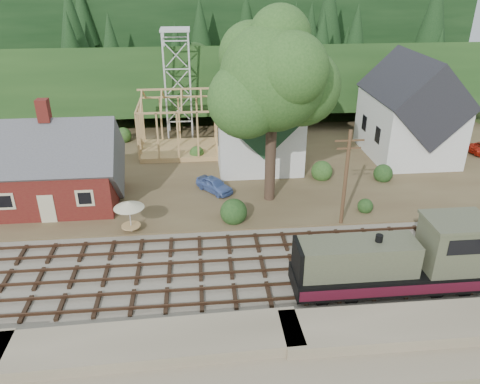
{
  "coord_description": "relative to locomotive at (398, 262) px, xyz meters",
  "views": [
    {
      "loc": [
        -4.02,
        -26.07,
        18.79
      ],
      "look_at": [
        -0.95,
        6.0,
        3.0
      ],
      "focal_mm": 35.0,
      "sensor_mm": 36.0,
      "label": 1
    }
  ],
  "objects": [
    {
      "name": "telegraph_pole_near",
      "position": [
        -1.06,
        8.2,
        2.12
      ],
      "size": [
        2.2,
        0.28,
        8.0
      ],
      "color": "#4C331E",
      "rests_on": "ground"
    },
    {
      "name": "lattice_tower",
      "position": [
        -14.06,
        31.0,
        7.9
      ],
      "size": [
        3.2,
        3.2,
        12.12
      ],
      "color": "silver",
      "rests_on": "village_flat"
    },
    {
      "name": "ground",
      "position": [
        -8.06,
        3.0,
        -2.13
      ],
      "size": [
        140.0,
        140.0,
        0.0
      ],
      "primitive_type": "plane",
      "color": "#384C1E",
      "rests_on": "ground"
    },
    {
      "name": "locomotive",
      "position": [
        0.0,
        0.0,
        0.0
      ],
      "size": [
        12.03,
        3.01,
        4.81
      ],
      "color": "black",
      "rests_on": "railroad_bed"
    },
    {
      "name": "church",
      "position": [
        -6.06,
        22.68,
        3.05
      ],
      "size": [
        8.4,
        15.17,
        13.0
      ],
      "color": "silver",
      "rests_on": "village_flat"
    },
    {
      "name": "depot",
      "position": [
        -24.06,
        14.0,
        1.09
      ],
      "size": [
        10.8,
        7.41,
        9.0
      ],
      "color": "#591414",
      "rests_on": "village_flat"
    },
    {
      "name": "farmhouse",
      "position": [
        9.94,
        22.0,
        2.74
      ],
      "size": [
        8.4,
        10.8,
        10.6
      ],
      "color": "silver",
      "rests_on": "village_flat"
    },
    {
      "name": "car_blue",
      "position": [
        -10.77,
        14.87,
        -1.18
      ],
      "size": [
        3.59,
        3.94,
        1.3
      ],
      "primitive_type": "imported",
      "rotation": [
        0.0,
        0.0,
        0.68
      ],
      "color": "#5572B7",
      "rests_on": "village_flat"
    },
    {
      "name": "embankment",
      "position": [
        -8.06,
        -5.5,
        -2.13
      ],
      "size": [
        64.0,
        5.0,
        1.6
      ],
      "primitive_type": "cube",
      "color": "#7F7259",
      "rests_on": "ground"
    },
    {
      "name": "hillside",
      "position": [
        -8.06,
        45.0,
        -2.13
      ],
      "size": [
        70.0,
        28.96,
        12.74
      ],
      "primitive_type": "cube",
      "rotation": [
        -0.17,
        0.0,
        0.0
      ],
      "color": "#1E3F19",
      "rests_on": "ground"
    },
    {
      "name": "ridge",
      "position": [
        -8.06,
        61.0,
        -2.13
      ],
      "size": [
        80.0,
        20.0,
        12.0
      ],
      "primitive_type": "cube",
      "color": "black",
      "rests_on": "ground"
    },
    {
      "name": "patio_set",
      "position": [
        -17.43,
        8.5,
        0.34
      ],
      "size": [
        2.29,
        2.29,
        2.55
      ],
      "color": "silver",
      "rests_on": "village_flat"
    },
    {
      "name": "railroad_bed",
      "position": [
        -8.06,
        3.0,
        -2.05
      ],
      "size": [
        64.0,
        11.0,
        0.16
      ],
      "primitive_type": "cube",
      "color": "#726B5B",
      "rests_on": "ground"
    },
    {
      "name": "big_tree",
      "position": [
        -5.89,
        13.08,
        8.09
      ],
      "size": [
        10.9,
        8.4,
        14.7
      ],
      "color": "#38281E",
      "rests_on": "village_flat"
    },
    {
      "name": "village_flat",
      "position": [
        -8.06,
        21.0,
        -1.98
      ],
      "size": [
        64.0,
        26.0,
        0.3
      ],
      "primitive_type": "cube",
      "color": "brown",
      "rests_on": "ground"
    },
    {
      "name": "timber_frame",
      "position": [
        -14.06,
        25.0,
        1.14
      ],
      "size": [
        8.2,
        6.2,
        6.99
      ],
      "color": "tan",
      "rests_on": "village_flat"
    }
  ]
}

